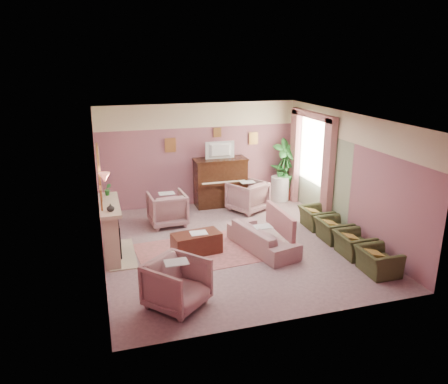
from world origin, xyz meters
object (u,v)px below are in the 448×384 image
object	(u,v)px
television	(221,149)
olive_chair_d	(316,214)
sofa	(263,233)
floral_armchair_right	(247,195)
floral_armchair_front	(177,282)
floral_armchair_left	(167,207)
olive_chair_b	(354,241)
coffee_table	(197,243)
side_table	(280,188)
olive_chair_c	(334,227)
piano	(220,183)
olive_chair_a	(378,257)

from	to	relation	value
television	olive_chair_d	xyz separation A→B (m)	(1.75, -2.22, -1.27)
sofa	floral_armchair_right	xyz separation A→B (m)	(0.52, 2.41, 0.08)
sofa	floral_armchair_front	world-z (taller)	floral_armchair_front
floral_armchair_left	olive_chair_b	xyz separation A→B (m)	(3.41, -2.87, -0.12)
coffee_table	side_table	world-z (taller)	side_table
coffee_table	floral_armchair_front	xyz separation A→B (m)	(-0.78, -1.90, 0.23)
floral_armchair_front	olive_chair_c	distance (m)	4.23
television	floral_armchair_front	size ratio (longest dim) A/B	0.88
sofa	olive_chair_d	size ratio (longest dim) A/B	2.39
television	floral_armchair_front	world-z (taller)	television
television	olive_chair_b	bearing A→B (deg)	-65.62
floral_armchair_left	olive_chair_d	bearing A→B (deg)	-19.79
side_table	piano	bearing A→B (deg)	177.36
coffee_table	olive_chair_d	distance (m)	3.17
side_table	olive_chair_c	bearing A→B (deg)	-90.23
television	piano	bearing A→B (deg)	90.00
olive_chair_b	side_table	distance (m)	3.83
floral_armchair_front	olive_chair_a	world-z (taller)	floral_armchair_front
television	olive_chair_c	xyz separation A→B (m)	(1.75, -3.04, -1.27)
floral_armchair_right	olive_chair_c	size ratio (longest dim) A/B	1.18
olive_chair_d	olive_chair_c	bearing A→B (deg)	-90.00
olive_chair_a	olive_chair_b	distance (m)	0.82
floral_armchair_left	floral_armchair_front	bearing A→B (deg)	-97.26
sofa	floral_armchair_left	world-z (taller)	floral_armchair_left
olive_chair_a	floral_armchair_right	bearing A→B (deg)	106.33
olive_chair_b	olive_chair_d	bearing A→B (deg)	90.00
piano	floral_armchair_right	xyz separation A→B (m)	(0.56, -0.67, -0.20)
floral_armchair_front	side_table	bearing A→B (deg)	50.23
floral_armchair_right	floral_armchair_front	size ratio (longest dim) A/B	1.00
floral_armchair_front	olive_chair_a	distance (m)	3.89
floral_armchair_right	olive_chair_a	size ratio (longest dim) A/B	1.18
floral_armchair_left	sofa	bearing A→B (deg)	-50.05
floral_armchair_left	floral_armchair_right	size ratio (longest dim) A/B	1.00
olive_chair_d	sofa	bearing A→B (deg)	-154.72
floral_armchair_right	olive_chair_a	world-z (taller)	floral_armchair_right
floral_armchair_left	olive_chair_a	bearing A→B (deg)	-47.23
olive_chair_a	side_table	xyz separation A→B (m)	(0.01, 4.65, 0.02)
coffee_table	floral_armchair_right	size ratio (longest dim) A/B	1.11
olive_chair_d	floral_armchair_right	bearing A→B (deg)	126.62
side_table	olive_chair_b	bearing A→B (deg)	-90.18
television	coffee_table	bearing A→B (deg)	-115.80
olive_chair_d	side_table	size ratio (longest dim) A/B	1.09
olive_chair_b	olive_chair_d	distance (m)	1.64
floral_armchair_front	floral_armchair_right	bearing A→B (deg)	56.65
floral_armchair_left	olive_chair_a	xyz separation A→B (m)	(3.41, -3.69, -0.12)
television	floral_armchair_right	xyz separation A→B (m)	(0.56, -0.62, -1.15)
floral_armchair_front	olive_chair_b	distance (m)	3.98
olive_chair_a	olive_chair_d	world-z (taller)	same
coffee_table	sofa	world-z (taller)	sofa
piano	floral_armchair_right	world-z (taller)	piano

